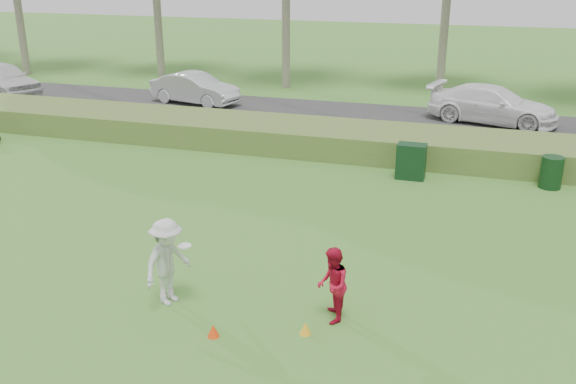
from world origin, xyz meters
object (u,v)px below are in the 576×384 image
(trash_bin, at_px, (551,172))
(car_mid, at_px, (195,88))
(cone_yellow, at_px, (306,328))
(utility_cabinet, at_px, (411,161))
(player_red, at_px, (332,285))
(car_right, at_px, (493,105))
(car_left, at_px, (4,79))
(cone_orange, at_px, (213,331))
(player_white, at_px, (167,262))

(trash_bin, distance_m, car_mid, 17.04)
(cone_yellow, distance_m, utility_cabinet, 9.68)
(player_red, height_order, car_right, car_right)
(utility_cabinet, height_order, car_left, car_left)
(utility_cabinet, xyz_separation_m, car_left, (-21.11, 6.77, 0.32))
(player_red, relative_size, car_mid, 0.35)
(utility_cabinet, bearing_deg, cone_yellow, -94.25)
(utility_cabinet, bearing_deg, player_red, -92.34)
(cone_yellow, height_order, utility_cabinet, utility_cabinet)
(cone_yellow, distance_m, car_left, 26.16)
(cone_orange, xyz_separation_m, cone_yellow, (1.62, 0.59, -0.01))
(player_white, height_order, player_red, player_white)
(player_red, xyz_separation_m, car_left, (-20.71, 15.77, 0.13))
(player_red, distance_m, car_right, 17.35)
(player_white, relative_size, car_left, 0.38)
(car_right, bearing_deg, player_red, -175.70)
(utility_cabinet, height_order, car_right, car_right)
(player_white, xyz_separation_m, player_red, (3.33, 0.31, -0.16))
(player_red, distance_m, utility_cabinet, 9.01)
(player_red, height_order, trash_bin, player_red)
(cone_yellow, xyz_separation_m, car_mid, (-10.38, 17.48, 0.66))
(trash_bin, height_order, car_mid, car_mid)
(car_mid, bearing_deg, player_red, -134.99)
(car_mid, bearing_deg, trash_bin, -103.47)
(player_red, bearing_deg, car_right, 155.63)
(cone_yellow, relative_size, car_right, 0.05)
(cone_yellow, distance_m, car_mid, 20.34)
(player_red, relative_size, car_left, 0.31)
(player_red, bearing_deg, utility_cabinet, 162.28)
(trash_bin, distance_m, car_left, 26.10)
(player_red, xyz_separation_m, cone_orange, (-1.97, -1.23, -0.63))
(car_mid, bearing_deg, car_right, -76.28)
(player_white, height_order, trash_bin, player_white)
(cone_yellow, xyz_separation_m, car_left, (-20.36, 16.41, 0.76))
(player_white, distance_m, car_right, 18.48)
(player_red, xyz_separation_m, car_mid, (-10.73, 16.84, 0.02))
(cone_orange, distance_m, trash_bin, 12.48)
(player_red, xyz_separation_m, utility_cabinet, (0.40, 9.00, -0.19))
(player_red, height_order, car_left, car_left)
(trash_bin, bearing_deg, car_right, 103.19)
(cone_orange, xyz_separation_m, car_left, (-18.74, 17.00, 0.76))
(utility_cabinet, xyz_separation_m, trash_bin, (4.19, 0.37, -0.07))
(player_white, xyz_separation_m, trash_bin, (7.92, 9.69, -0.42))
(cone_orange, height_order, car_left, car_left)
(car_mid, bearing_deg, cone_orange, -141.63)
(car_right, bearing_deg, car_mid, 104.71)
(player_white, bearing_deg, player_red, -67.45)
(cone_yellow, relative_size, trash_bin, 0.24)
(cone_yellow, height_order, car_right, car_right)
(trash_bin, relative_size, car_left, 0.20)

